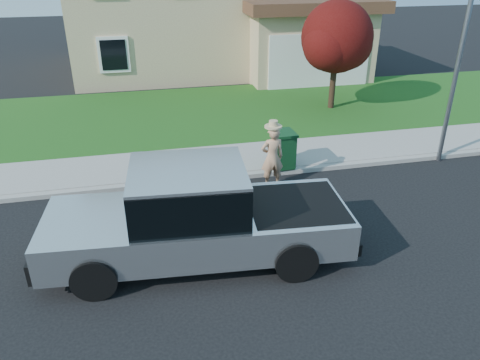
# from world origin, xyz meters

# --- Properties ---
(ground) EXTENTS (80.00, 80.00, 0.00)m
(ground) POSITION_xyz_m (0.00, 0.00, 0.00)
(ground) COLOR black
(ground) RESTS_ON ground
(curb) EXTENTS (40.00, 0.20, 0.12)m
(curb) POSITION_xyz_m (1.00, 2.90, 0.06)
(curb) COLOR gray
(curb) RESTS_ON ground
(sidewalk) EXTENTS (40.00, 2.00, 0.15)m
(sidewalk) POSITION_xyz_m (1.00, 4.00, 0.07)
(sidewalk) COLOR gray
(sidewalk) RESTS_ON ground
(lawn) EXTENTS (40.00, 7.00, 0.10)m
(lawn) POSITION_xyz_m (1.00, 8.50, 0.05)
(lawn) COLOR #133C11
(lawn) RESTS_ON ground
(house) EXTENTS (14.00, 11.30, 6.85)m
(house) POSITION_xyz_m (1.31, 16.38, 3.17)
(house) COLOR tan
(house) RESTS_ON ground
(pickup_truck) EXTENTS (6.19, 2.58, 1.99)m
(pickup_truck) POSITION_xyz_m (-0.53, -0.47, 0.93)
(pickup_truck) COLOR black
(pickup_truck) RESTS_ON ground
(woman) EXTENTS (0.61, 0.44, 1.82)m
(woman) POSITION_xyz_m (1.81, 2.23, 0.86)
(woman) COLOR tan
(woman) RESTS_ON ground
(ornamental_tree) EXTENTS (2.88, 2.60, 3.96)m
(ornamental_tree) POSITION_xyz_m (5.93, 8.00, 2.63)
(ornamental_tree) COLOR black
(ornamental_tree) RESTS_ON lawn
(trash_bin) EXTENTS (0.64, 0.73, 1.01)m
(trash_bin) POSITION_xyz_m (2.38, 3.10, 0.66)
(trash_bin) COLOR #0F371A
(trash_bin) RESTS_ON sidewalk
(street_lamp) EXTENTS (0.37, 0.71, 5.46)m
(street_lamp) POSITION_xyz_m (7.10, 2.69, 3.11)
(street_lamp) COLOR slate
(street_lamp) RESTS_ON ground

